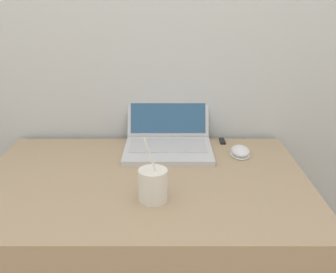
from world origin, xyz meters
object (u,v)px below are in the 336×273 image
at_px(computer_mouse, 240,152).
at_px(usb_stick, 222,141).
at_px(laptop, 168,134).
at_px(drink_cup, 153,184).

bearing_deg(computer_mouse, usb_stick, 110.03).
xyz_separation_m(laptop, computer_mouse, (0.27, -0.08, -0.04)).
height_order(laptop, drink_cup, laptop).
bearing_deg(laptop, computer_mouse, -17.41).
relative_size(drink_cup, usb_stick, 3.35).
xyz_separation_m(laptop, usb_stick, (0.22, 0.05, -0.05)).
distance_m(drink_cup, usb_stick, 0.54).
distance_m(laptop, computer_mouse, 0.28).
relative_size(drink_cup, computer_mouse, 1.94).
relative_size(computer_mouse, usb_stick, 1.72).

